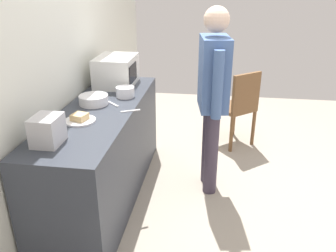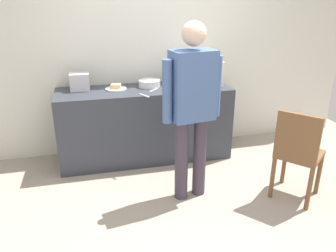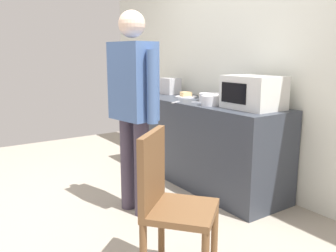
# 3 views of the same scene
# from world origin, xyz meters

# --- Properties ---
(ground_plane) EXTENTS (6.00, 6.00, 0.00)m
(ground_plane) POSITION_xyz_m (0.00, 0.00, 0.00)
(ground_plane) COLOR #9E9384
(back_wall) EXTENTS (5.40, 0.13, 2.60)m
(back_wall) POSITION_xyz_m (0.00, 1.60, 1.30)
(back_wall) COLOR silver
(back_wall) RESTS_ON ground_plane
(kitchen_counter) EXTENTS (2.07, 0.62, 0.89)m
(kitchen_counter) POSITION_xyz_m (-0.21, 1.22, 0.45)
(kitchen_counter) COLOR #333842
(kitchen_counter) RESTS_ON ground_plane
(microwave) EXTENTS (0.50, 0.39, 0.30)m
(microwave) POSITION_xyz_m (0.49, 1.26, 1.04)
(microwave) COLOR silver
(microwave) RESTS_ON kitchen_counter
(sandwich_plate) EXTENTS (0.25, 0.25, 0.07)m
(sandwich_plate) POSITION_xyz_m (-0.53, 1.27, 0.91)
(sandwich_plate) COLOR white
(sandwich_plate) RESTS_ON kitchen_counter
(salad_bowl) EXTENTS (0.26, 0.26, 0.08)m
(salad_bowl) POSITION_xyz_m (-0.13, 1.30, 0.94)
(salad_bowl) COLOR white
(salad_bowl) RESTS_ON kitchen_counter
(cereal_bowl) EXTENTS (0.18, 0.18, 0.10)m
(cereal_bowl) POSITION_xyz_m (0.12, 1.07, 0.94)
(cereal_bowl) COLOR white
(cereal_bowl) RESTS_ON kitchen_counter
(toaster) EXTENTS (0.22, 0.18, 0.20)m
(toaster) POSITION_xyz_m (-0.94, 1.34, 0.99)
(toaster) COLOR silver
(toaster) RESTS_ON kitchen_counter
(fork_utensil) EXTENTS (0.10, 0.16, 0.01)m
(fork_utensil) POSITION_xyz_m (-0.26, 0.93, 0.90)
(fork_utensil) COLOR silver
(fork_utensil) RESTS_ON kitchen_counter
(spoon_utensil) EXTENTS (0.13, 0.14, 0.01)m
(spoon_utensil) POSITION_xyz_m (-0.11, 1.13, 0.90)
(spoon_utensil) COLOR silver
(spoon_utensil) RESTS_ON kitchen_counter
(person_standing) EXTENTS (0.58, 0.30, 1.73)m
(person_standing) POSITION_xyz_m (0.08, 0.25, 1.01)
(person_standing) COLOR #3F3646
(person_standing) RESTS_ON ground_plane
(wooden_chair) EXTENTS (0.56, 0.56, 0.94)m
(wooden_chair) POSITION_xyz_m (1.06, -0.06, 0.52)
(wooden_chair) COLOR brown
(wooden_chair) RESTS_ON ground_plane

